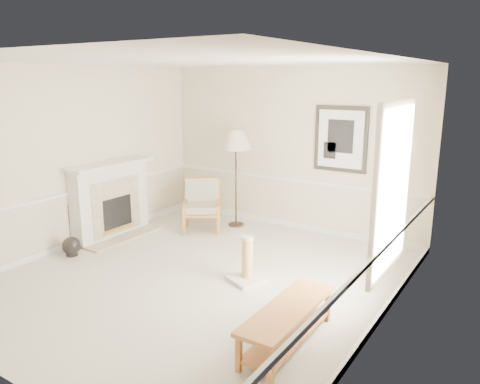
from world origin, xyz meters
name	(u,v)px	position (x,y,z in m)	size (l,w,h in m)	color
ground	(198,277)	(0.00, 0.00, 0.00)	(5.50, 5.50, 0.00)	silver
room	(207,144)	(0.14, 0.08, 1.87)	(5.04, 5.54, 2.92)	beige
fireplace	(111,200)	(-2.34, 0.60, 0.64)	(0.64, 1.64, 1.31)	white
floor_vase	(71,246)	(-2.15, -0.42, 0.15)	(0.28, 0.28, 0.83)	black
armchair	(202,202)	(-1.31, 1.81, 0.49)	(0.97, 0.98, 0.90)	#AD6837
floor_lamp	(236,142)	(-0.85, 2.26, 1.57)	(0.73, 0.73, 1.80)	black
bench	(288,320)	(1.81, -0.82, 0.28)	(0.45, 1.47, 0.42)	#AD6837
scratching_post	(247,267)	(0.64, 0.27, 0.20)	(0.59, 0.59, 0.64)	white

